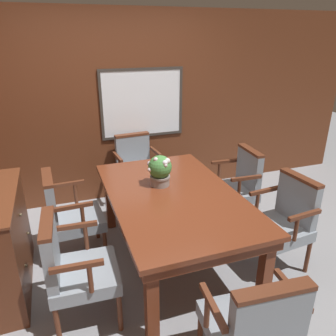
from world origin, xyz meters
name	(u,v)px	position (x,y,z in m)	size (l,w,h in m)	color
ground_plane	(160,267)	(0.00, 0.00, 0.00)	(14.00, 14.00, 0.00)	gray
wall_back	(118,109)	(0.00, 1.71, 1.23)	(7.20, 0.08, 2.45)	#5B2D19
dining_table	(173,202)	(0.16, 0.06, 0.67)	(1.16, 1.89, 0.76)	maroon
chair_left_far	(68,213)	(-0.79, 0.49, 0.50)	(0.54, 0.57, 0.92)	#562B19
chair_head_near	(253,327)	(0.18, -1.30, 0.50)	(0.58, 0.56, 0.92)	#562B19
chair_head_far	(137,167)	(0.15, 1.43, 0.50)	(0.58, 0.56, 0.92)	#562B19
chair_left_near	(73,266)	(-0.80, -0.36, 0.50)	(0.54, 0.57, 0.92)	#562B19
chair_right_far	(237,184)	(1.13, 0.51, 0.50)	(0.54, 0.57, 0.92)	#562B19
chair_right_near	(284,219)	(1.14, -0.33, 0.50)	(0.56, 0.58, 0.92)	#562B19
potted_plant	(160,170)	(0.10, 0.28, 0.92)	(0.25, 0.24, 0.31)	gray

